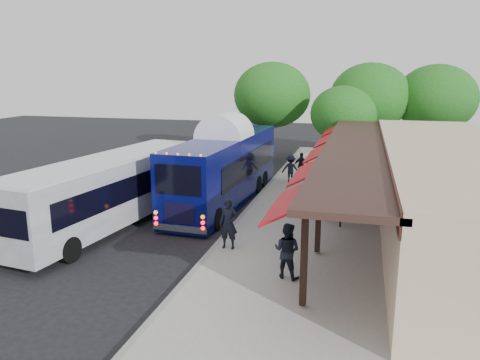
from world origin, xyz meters
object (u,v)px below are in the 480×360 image
Objects in this scene: coach_bus at (225,165)px; city_bus at (111,188)px; sign_board at (341,209)px; ped_c at (302,166)px; ped_a at (229,224)px; ped_b at (287,250)px; ped_d at (291,169)px.

coach_bus reaches higher than city_bus.
sign_board is at bearing -24.28° from coach_bus.
coach_bus reaches higher than sign_board.
coach_bus is 6.50m from ped_c.
city_bus is 12.41m from ped_c.
sign_board is (3.81, 3.48, -0.16)m from ped_a.
city_bus is at bearing -9.30° from ped_b.
ped_a reaches higher than ped_b.
ped_b is 14.07m from ped_c.
coach_bus is 7.07× the size of ped_c.
city_bus reaches higher than ped_c.
coach_bus is 6.02× the size of ped_a.
ped_a is 10.96m from ped_d.
city_bus is at bearing 167.39° from sign_board.
ped_b is 1.10× the size of ped_d.
coach_bus is at bearing 61.48° from ped_c.
ped_a is at bearing -161.21° from sign_board.
ped_a is 1.05× the size of ped_b.
city_bus is at bearing 56.06° from ped_d.
ped_b is at bearing 98.05° from ped_d.
ped_b is at bearing 96.04° from ped_c.
ped_a reaches higher than ped_c.
ped_b is at bearing -16.74° from city_bus.
coach_bus is at bearing 59.57° from ped_d.
ped_c is at bearing -69.82° from ped_b.
city_bus reaches higher than ped_a.
ped_a reaches higher than sign_board.
ped_a is (5.64, -1.64, -0.55)m from city_bus.
ped_b reaches higher than sign_board.
coach_bus is 6.81m from ped_a.
ped_a is 3.11m from ped_b.
coach_bus reaches higher than ped_d.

